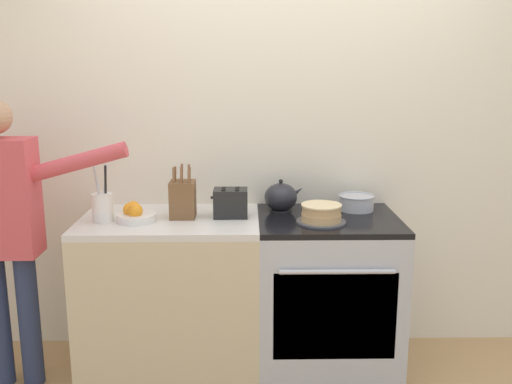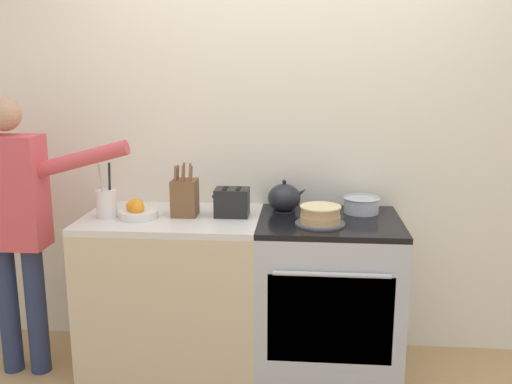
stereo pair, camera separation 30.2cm
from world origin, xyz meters
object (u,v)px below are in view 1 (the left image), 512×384
at_px(tea_kettle, 281,197).
at_px(mixing_bowl, 357,202).
at_px(toaster, 231,203).
at_px(utensil_crock, 103,206).
at_px(fruit_bowl, 135,214).
at_px(person_baker, 6,222).
at_px(layer_cake, 321,214).
at_px(knife_block, 183,199).
at_px(stove_range, 326,293).

relative_size(tea_kettle, mixing_bowl, 1.11).
bearing_deg(mixing_bowl, toaster, -169.70).
distance_m(mixing_bowl, toaster, 0.73).
relative_size(utensil_crock, fruit_bowl, 1.55).
height_order(fruit_bowl, person_baker, person_baker).
height_order(toaster, person_baker, person_baker).
bearing_deg(layer_cake, utensil_crock, 177.64).
xyz_separation_m(knife_block, fruit_bowl, (-0.25, -0.08, -0.07)).
bearing_deg(fruit_bowl, mixing_bowl, 10.13).
bearing_deg(fruit_bowl, person_baker, -171.40).
xyz_separation_m(layer_cake, person_baker, (-1.62, -0.05, -0.02)).
height_order(stove_range, layer_cake, layer_cake).
distance_m(layer_cake, mixing_bowl, 0.35).
distance_m(tea_kettle, fruit_bowl, 0.82).
height_order(knife_block, person_baker, person_baker).
bearing_deg(toaster, mixing_bowl, 10.30).
height_order(layer_cake, person_baker, person_baker).
distance_m(stove_range, toaster, 0.74).
height_order(layer_cake, fruit_bowl, fruit_bowl).
distance_m(knife_block, fruit_bowl, 0.26).
bearing_deg(knife_block, stove_range, -1.22).
relative_size(knife_block, utensil_crock, 0.93).
height_order(mixing_bowl, person_baker, person_baker).
height_order(mixing_bowl, toaster, toaster).
bearing_deg(knife_block, utensil_crock, -170.08).
bearing_deg(stove_range, knife_block, 178.78).
xyz_separation_m(knife_block, person_baker, (-0.88, -0.17, -0.08)).
distance_m(layer_cake, utensil_crock, 1.15).
bearing_deg(layer_cake, stove_range, 62.21).
relative_size(stove_range, layer_cake, 3.38).
distance_m(layer_cake, tea_kettle, 0.33).
bearing_deg(mixing_bowl, stove_range, -138.60).
relative_size(layer_cake, mixing_bowl, 1.27).
distance_m(stove_range, utensil_crock, 1.31).
distance_m(utensil_crock, person_baker, 0.48).
xyz_separation_m(tea_kettle, toaster, (-0.28, -0.13, -0.00)).
bearing_deg(person_baker, mixing_bowl, 20.78).
distance_m(utensil_crock, toaster, 0.68).
xyz_separation_m(tea_kettle, utensil_crock, (-0.96, -0.21, 0.00)).
xyz_separation_m(utensil_crock, person_baker, (-0.47, -0.10, -0.05)).
height_order(tea_kettle, utensil_crock, utensil_crock).
distance_m(fruit_bowl, person_baker, 0.65).
distance_m(stove_range, layer_cake, 0.50).
relative_size(stove_range, mixing_bowl, 4.30).
bearing_deg(fruit_bowl, toaster, 9.90).
height_order(tea_kettle, knife_block, knife_block).
bearing_deg(person_baker, toaster, 20.34).
bearing_deg(tea_kettle, layer_cake, -53.08).
xyz_separation_m(knife_block, utensil_crock, (-0.41, -0.07, -0.02)).
xyz_separation_m(stove_range, fruit_bowl, (-1.04, -0.06, 0.48)).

